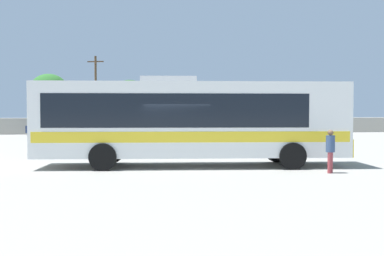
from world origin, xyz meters
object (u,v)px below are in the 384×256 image
at_px(parked_car_rightmost_black, 235,127).
at_px(utility_pole_near, 96,93).
at_px(attendant_by_bus_door, 330,149).
at_px(roadside_tree_midright, 130,97).
at_px(roadside_tree_midleft, 49,90).
at_px(parked_car_leftmost_dark_blue, 51,127).
at_px(roadside_tree_right, 206,98).
at_px(parked_car_third_grey, 170,127).
at_px(coach_bus_white_yellow, 188,119).
at_px(parked_car_second_red, 113,127).

distance_m(parked_car_rightmost_black, utility_pole_near, 16.08).
xyz_separation_m(attendant_by_bus_door, roadside_tree_midright, (-7.43, 34.41, 3.08)).
relative_size(utility_pole_near, roadside_tree_midleft, 1.26).
height_order(parked_car_leftmost_dark_blue, roadside_tree_midright, roadside_tree_midright).
xyz_separation_m(parked_car_leftmost_dark_blue, roadside_tree_midleft, (-2.02, 9.99, 4.01)).
relative_size(parked_car_rightmost_black, roadside_tree_right, 0.69).
relative_size(roadside_tree_midleft, roadside_tree_midright, 1.13).
distance_m(parked_car_third_grey, utility_pole_near, 10.58).
relative_size(parked_car_third_grey, roadside_tree_right, 0.73).
height_order(coach_bus_white_yellow, roadside_tree_right, roadside_tree_right).
xyz_separation_m(parked_car_second_red, utility_pole_near, (-2.19, 7.47, 3.55)).
bearing_deg(parked_car_third_grey, coach_bus_white_yellow, -93.05).
height_order(utility_pole_near, roadside_tree_right, utility_pole_near).
height_order(coach_bus_white_yellow, attendant_by_bus_door, coach_bus_white_yellow).
bearing_deg(parked_car_third_grey, roadside_tree_midleft, 143.42).
bearing_deg(attendant_by_bus_door, parked_car_rightmost_black, 83.98).
bearing_deg(parked_car_rightmost_black, roadside_tree_right, 96.28).
relative_size(parked_car_second_red, roadside_tree_midleft, 0.64).
bearing_deg(parked_car_rightmost_black, parked_car_second_red, -179.33).
distance_m(coach_bus_white_yellow, parked_car_second_red, 23.63).
bearing_deg(parked_car_rightmost_black, roadside_tree_midleft, 151.35).
xyz_separation_m(coach_bus_white_yellow, parked_car_rightmost_black, (7.58, 23.38, -1.12)).
relative_size(parked_car_rightmost_black, roadside_tree_midleft, 0.61).
bearing_deg(parked_car_leftmost_dark_blue, roadside_tree_midleft, 101.43).
distance_m(attendant_by_bus_door, roadside_tree_midleft, 40.44).
distance_m(attendant_by_bus_door, parked_car_second_red, 27.40).
bearing_deg(parked_car_second_red, coach_bus_white_yellow, -80.02).
height_order(parked_car_second_red, roadside_tree_right, roadside_tree_right).
xyz_separation_m(utility_pole_near, roadside_tree_right, (12.75, 2.84, -0.37)).
distance_m(parked_car_leftmost_dark_blue, parked_car_third_grey, 11.09).
height_order(attendant_by_bus_door, parked_car_leftmost_dark_blue, attendant_by_bus_door).
height_order(parked_car_leftmost_dark_blue, roadside_tree_midleft, roadside_tree_midleft).
bearing_deg(parked_car_third_grey, parked_car_leftmost_dark_blue, -178.62).
distance_m(parked_car_second_red, parked_car_rightmost_black, 11.67).
xyz_separation_m(attendant_by_bus_door, roadside_tree_right, (1.63, 36.21, 3.08)).
bearing_deg(roadside_tree_midright, coach_bus_white_yellow, -85.33).
distance_m(roadside_tree_midleft, roadside_tree_right, 18.30).
bearing_deg(parked_car_second_red, parked_car_third_grey, 10.61).
bearing_deg(coach_bus_white_yellow, roadside_tree_midleft, 109.17).
height_order(parked_car_third_grey, roadside_tree_right, roadside_tree_right).
xyz_separation_m(coach_bus_white_yellow, parked_car_second_red, (-4.09, 23.24, -1.14)).
bearing_deg(parked_car_leftmost_dark_blue, utility_pole_near, 62.46).
distance_m(coach_bus_white_yellow, parked_car_rightmost_black, 24.60).
bearing_deg(coach_bus_white_yellow, parked_car_rightmost_black, 72.03).
bearing_deg(parked_car_third_grey, utility_pole_near, 139.54).
bearing_deg(parked_car_leftmost_dark_blue, parked_car_second_red, -7.42).
height_order(roadside_tree_midright, roadside_tree_right, roadside_tree_right).
xyz_separation_m(attendant_by_bus_door, parked_car_third_grey, (-3.54, 26.91, -0.11)).
distance_m(attendant_by_bus_door, parked_car_third_grey, 27.15).
bearing_deg(roadside_tree_right, parked_car_leftmost_dark_blue, -149.53).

